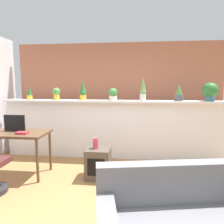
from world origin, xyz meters
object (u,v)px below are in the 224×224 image
Objects in this scene: desk at (15,137)px; potted_plant_5 at (179,94)px; potted_plant_3 at (113,94)px; potted_plant_4 at (143,89)px; vase_on_shelf at (95,143)px; side_cube_shelf at (98,163)px; potted_plant_6 at (210,91)px; potted_plant_2 at (83,91)px; potted_plant_1 at (56,93)px; book_on_desk at (22,133)px; potted_plant_0 at (29,93)px; tv_monitor at (15,123)px.

potted_plant_5 is at bearing 19.29° from desk.
potted_plant_5 reaches higher than potted_plant_3.
potted_plant_4 reaches higher than vase_on_shelf.
potted_plant_4 reaches higher than side_cube_shelf.
potted_plant_6 is at bearing 25.38° from side_cube_shelf.
potted_plant_5 is at bearing -179.15° from potted_plant_6.
potted_plant_6 is 2.01× the size of vase_on_shelf.
potted_plant_2 is 0.64m from potted_plant_3.
potted_plant_4 is (1.82, -0.04, 0.08)m from potted_plant_1.
vase_on_shelf is (1.02, -0.97, -0.78)m from potted_plant_1.
book_on_desk is at bearing -172.87° from side_cube_shelf.
potted_plant_2 is at bearing 114.83° from vase_on_shelf.
potted_plant_6 is at bearing 0.19° from potted_plant_0.
tv_monitor is 0.33m from book_on_desk.
potted_plant_0 is 0.74× the size of potted_plant_2.
potted_plant_4 is at bearing 28.65° from book_on_desk.
potted_plant_4 is 2.36m from book_on_desk.
potted_plant_2 is 2.24× the size of book_on_desk.
side_cube_shelf is (-0.75, -0.93, -1.21)m from potted_plant_4.
potted_plant_6 reaches higher than book_on_desk.
potted_plant_4 reaches higher than book_on_desk.
potted_plant_3 is 0.69× the size of potted_plant_6.
potted_plant_1 is at bearing 70.56° from desk.
potted_plant_5 is at bearing 33.45° from side_cube_shelf.
potted_plant_0 is at bearing 103.51° from desk.
potted_plant_3 is 0.50× the size of side_cube_shelf.
potted_plant_0 is 1.25m from desk.
potted_plant_3 is 0.68× the size of tv_monitor.
tv_monitor is at bearing -113.52° from potted_plant_1.
vase_on_shelf is (-0.19, -0.93, -0.77)m from potted_plant_3.
potted_plant_5 is 1.87× the size of vase_on_shelf.
potted_plant_5 is 2.98m from book_on_desk.
potted_plant_5 is at bearing -0.09° from potted_plant_1.
potted_plant_2 reaches higher than potted_plant_3.
potted_plant_0 is at bearing 101.79° from tv_monitor.
potted_plant_1 reaches higher than desk.
potted_plant_5 reaches higher than potted_plant_1.
potted_plant_4 reaches higher than potted_plant_0.
potted_plant_1 is 0.77× the size of potted_plant_5.
potted_plant_1 is 2.53m from potted_plant_5.
desk is 6.04× the size of book_on_desk.
tv_monitor is (-1.62, -0.89, -0.47)m from potted_plant_3.
potted_plant_4 is at bearing 24.09° from desk.
potted_plant_3 is (0.63, -0.03, -0.06)m from potted_plant_2.
potted_plant_0 is 2.42m from potted_plant_4.
tv_monitor is at bearing 141.60° from book_on_desk.
potted_plant_1 is 0.63× the size of potted_plant_2.
potted_plant_3 is 1.32m from potted_plant_5.
tv_monitor is (-2.93, -0.93, -0.48)m from potted_plant_5.
desk is at bearing -160.71° from potted_plant_5.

